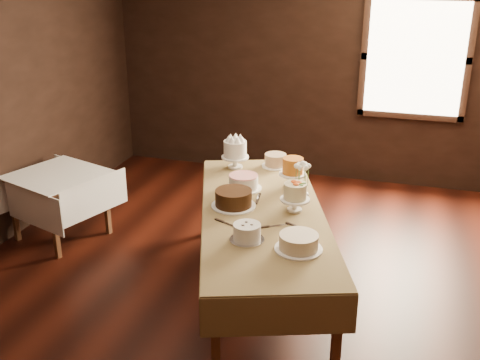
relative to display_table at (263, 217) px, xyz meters
name	(u,v)px	position (x,y,z in m)	size (l,w,h in m)	color
floor	(233,289)	(-0.25, -0.02, -0.72)	(5.00, 6.00, 0.01)	black
wall_back	(306,69)	(-0.25, 2.98, 0.68)	(5.00, 0.02, 2.80)	black
window	(415,59)	(1.05, 2.92, 0.88)	(1.10, 0.05, 1.30)	#FFEABF
display_table	(263,217)	(0.00, 0.00, 0.00)	(1.77, 2.69, 0.78)	#4B2916
side_table	(58,181)	(-2.24, 0.43, -0.10)	(1.05, 1.05, 0.69)	#4B2916
cake_meringue	(235,155)	(-0.52, 0.91, 0.19)	(0.29, 0.29, 0.28)	white
cake_speckled	(275,161)	(-0.16, 1.06, 0.12)	(0.27, 0.27, 0.13)	white
cake_lattice	(243,183)	(-0.29, 0.41, 0.11)	(0.33, 0.33, 0.12)	white
cake_caramel	(293,174)	(0.12, 0.59, 0.18)	(0.25, 0.25, 0.28)	white
cake_chocolate	(234,199)	(-0.25, 0.01, 0.13)	(0.43, 0.43, 0.14)	white
cake_flowers	(295,198)	(0.25, 0.08, 0.17)	(0.26, 0.26, 0.25)	white
cake_swirl	(247,233)	(0.03, -0.55, 0.12)	(0.26, 0.26, 0.13)	silver
cake_cream	(299,243)	(0.42, -0.57, 0.11)	(0.34, 0.34, 0.12)	white
cake_server_a	(278,225)	(0.19, -0.24, 0.06)	(0.24, 0.03, 0.01)	silver
cake_server_b	(303,229)	(0.39, -0.25, 0.06)	(0.24, 0.03, 0.01)	silver
cake_server_c	(259,196)	(-0.11, 0.27, 0.06)	(0.24, 0.03, 0.01)	silver
cake_server_d	(291,194)	(0.15, 0.40, 0.06)	(0.24, 0.03, 0.01)	silver
cake_server_e	(231,225)	(-0.16, -0.34, 0.06)	(0.24, 0.03, 0.01)	silver
flower_vase	(301,193)	(0.26, 0.30, 0.12)	(0.12, 0.12, 0.13)	#2D2823
flower_bouquet	(302,173)	(0.26, 0.30, 0.31)	(0.14, 0.14, 0.20)	white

